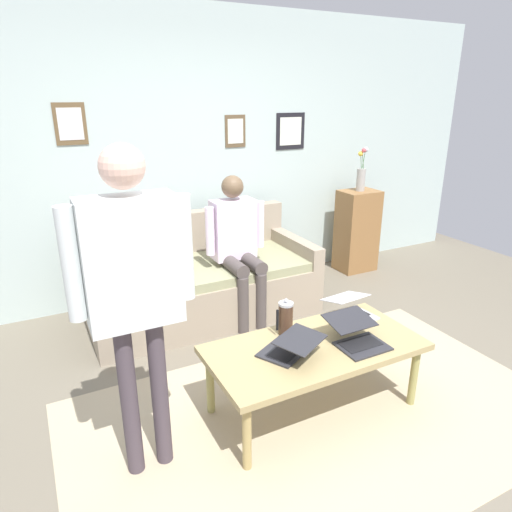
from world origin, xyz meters
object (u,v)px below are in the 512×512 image
at_px(couch, 201,282).
at_px(person_seated, 237,241).
at_px(side_shelf, 357,231).
at_px(person_standing, 133,278).
at_px(laptop_right, 350,310).
at_px(flower_vase, 361,175).
at_px(laptop_center, 290,347).
at_px(coffee_table, 315,351).
at_px(french_press, 286,318).
at_px(laptop_left, 358,337).

xyz_separation_m(couch, person_seated, (-0.27, 0.23, 0.42)).
distance_m(side_shelf, person_standing, 3.49).
height_order(laptop_right, flower_vase, flower_vase).
relative_size(couch, laptop_center, 4.67).
distance_m(coffee_table, person_standing, 1.27).
relative_size(french_press, person_standing, 0.14).
height_order(flower_vase, person_standing, person_standing).
relative_size(couch, person_standing, 1.16).
xyz_separation_m(couch, laptop_left, (-0.39, 1.72, 0.21)).
xyz_separation_m(french_press, flower_vase, (-1.92, -1.65, 0.52)).
distance_m(couch, laptop_right, 1.53).
height_order(couch, side_shelf, side_shelf).
distance_m(person_standing, person_seated, 1.86).
distance_m(side_shelf, person_seated, 1.79).
bearing_deg(laptop_left, side_shelf, -128.94).
distance_m(couch, flower_vase, 2.14).
relative_size(coffee_table, laptop_center, 3.12).
bearing_deg(laptop_center, side_shelf, -137.22).
bearing_deg(french_press, flower_vase, -139.34).
bearing_deg(person_seated, side_shelf, -164.60).
bearing_deg(couch, flower_vase, -173.02).
bearing_deg(coffee_table, couch, -84.80).
xyz_separation_m(laptop_left, laptop_center, (0.44, -0.09, -0.00)).
relative_size(french_press, flower_vase, 0.53).
bearing_deg(coffee_table, laptop_left, 157.35).
bearing_deg(french_press, person_standing, 11.81).
height_order(coffee_table, side_shelf, side_shelf).
xyz_separation_m(flower_vase, person_standing, (2.89, 1.85, 0.02)).
height_order(laptop_center, person_standing, person_standing).
bearing_deg(side_shelf, coffee_table, 45.45).
height_order(laptop_right, side_shelf, side_shelf).
bearing_deg(coffee_table, french_press, -65.99).
distance_m(coffee_table, person_seated, 1.43).
bearing_deg(flower_vase, couch, 6.98).
relative_size(couch, laptop_left, 5.49).
distance_m(laptop_right, person_standing, 1.62).
height_order(french_press, side_shelf, side_shelf).
bearing_deg(person_seated, french_press, 79.88).
bearing_deg(person_standing, flower_vase, -147.33).
bearing_deg(laptop_right, french_press, 0.68).
height_order(french_press, flower_vase, flower_vase).
relative_size(laptop_right, person_standing, 0.20).
xyz_separation_m(laptop_right, french_press, (0.53, 0.01, 0.07)).
xyz_separation_m(coffee_table, laptop_right, (-0.44, -0.21, 0.09)).
bearing_deg(coffee_table, person_seated, -94.90).
distance_m(laptop_right, person_seated, 1.24).
relative_size(couch, person_seated, 1.57).
bearing_deg(couch, laptop_center, 88.34).
xyz_separation_m(couch, side_shelf, (-1.97, -0.24, 0.16)).
relative_size(laptop_left, person_standing, 0.21).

